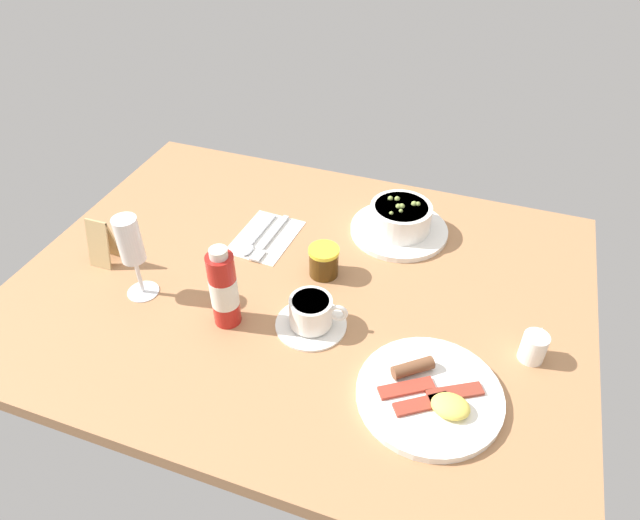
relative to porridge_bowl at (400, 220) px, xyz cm
name	(u,v)px	position (x,y,z in cm)	size (l,w,h in cm)	color
ground_plane	(301,289)	(14.30, 22.67, -4.74)	(110.00, 84.00, 3.00)	#A8754C
porridge_bowl	(400,220)	(0.00, 0.00, 0.00)	(21.14, 21.14, 7.61)	white
cutlery_setting	(264,237)	(26.80, 11.90, -2.97)	(12.67, 17.28, 0.90)	white
coffee_cup	(311,314)	(8.36, 32.57, -0.41)	(13.10, 12.96, 6.19)	white
creamer_jug	(534,347)	(-29.45, 27.12, -0.49)	(4.31, 5.24, 5.83)	white
wine_glass	(130,245)	(42.01, 35.21, 8.39)	(6.04, 6.04, 17.35)	white
jam_jar	(324,261)	(10.98, 18.40, -0.06)	(6.11, 6.11, 6.27)	#452A0B
sauce_bottle_red	(224,289)	(23.18, 36.44, 4.44)	(4.96, 4.96, 16.58)	#B21E19
breakfast_plate	(430,395)	(-14.90, 41.23, -2.29)	(23.37, 23.37, 3.70)	white
menu_card	(102,241)	(54.26, 29.58, 1.81)	(4.85, 4.80, 10.18)	tan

